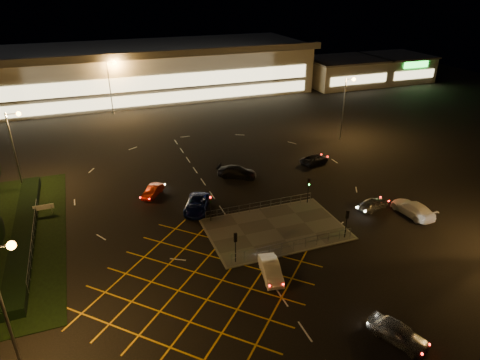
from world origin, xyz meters
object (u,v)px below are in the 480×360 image
object	(u,v)px
car_near_silver	(398,332)
car_queue_white	(271,270)
signal_se	(347,218)
signal_ne	(309,186)
car_east_grey	(315,159)
car_approach_white	(413,209)
car_right_silver	(373,204)
car_circ_red	(153,191)
car_left_blue	(197,204)
car_far_dkgrey	(237,172)
signal_nw	(210,203)
signal_sw	(235,242)

from	to	relation	value
car_near_silver	car_queue_white	distance (m)	11.64
signal_se	signal_ne	xyz separation A→B (m)	(0.00, 7.99, 0.00)
signal_se	car_east_grey	size ratio (longest dim) A/B	0.70
car_approach_white	signal_se	bearing A→B (deg)	4.11
car_right_silver	car_circ_red	bearing A→B (deg)	47.81
signal_se	car_right_silver	bearing A→B (deg)	-147.49
car_circ_red	car_approach_white	distance (m)	30.58
car_left_blue	car_approach_white	distance (m)	24.49
car_far_dkgrey	car_circ_red	size ratio (longest dim) A/B	1.38
signal_se	car_left_blue	bearing A→B (deg)	-40.80
signal_se	signal_nw	world-z (taller)	same
signal_ne	car_far_dkgrey	distance (m)	11.33
signal_se	car_east_grey	world-z (taller)	signal_se
car_left_blue	car_circ_red	distance (m)	6.80
car_near_silver	signal_ne	bearing A→B (deg)	55.01
signal_nw	car_right_silver	xyz separation A→B (m)	(18.42, -3.89, -1.67)
car_far_dkgrey	car_east_grey	bearing A→B (deg)	-57.32
car_near_silver	car_left_blue	xyz separation A→B (m)	(-8.70, 24.15, -0.02)
signal_sw	car_right_silver	size ratio (longest dim) A/B	0.77
signal_sw	car_far_dkgrey	bearing A→B (deg)	-110.55
car_circ_red	car_east_grey	xyz separation A→B (m)	(23.64, 1.89, 0.00)
signal_ne	car_east_grey	distance (m)	12.46
car_left_blue	car_right_silver	size ratio (longest dim) A/B	1.32
car_far_dkgrey	car_approach_white	xyz separation A→B (m)	(15.12, -16.42, 0.03)
signal_se	signal_ne	size ratio (longest dim) A/B	1.00
signal_ne	car_near_silver	distance (m)	21.59
signal_sw	car_queue_white	world-z (taller)	signal_sw
signal_nw	car_approach_white	size ratio (longest dim) A/B	0.58
signal_sw	signal_se	xyz separation A→B (m)	(12.00, 0.00, 0.00)
signal_se	car_circ_red	size ratio (longest dim) A/B	0.83
signal_ne	signal_se	bearing A→B (deg)	-90.00
car_queue_white	car_east_grey	xyz separation A→B (m)	(16.51, 21.30, -0.09)
signal_sw	signal_nw	size ratio (longest dim) A/B	1.00
car_right_silver	car_circ_red	distance (m)	26.33
car_far_dkgrey	car_left_blue	bearing A→B (deg)	163.46
signal_ne	car_east_grey	size ratio (longest dim) A/B	0.70
signal_nw	car_near_silver	world-z (taller)	signal_nw
signal_sw	signal_nw	world-z (taller)	same
signal_nw	signal_ne	world-z (taller)	same
car_queue_white	signal_ne	bearing A→B (deg)	59.63
car_east_grey	car_approach_white	xyz separation A→B (m)	(3.04, -16.84, 0.16)
car_far_dkgrey	signal_nw	bearing A→B (deg)	176.56
car_left_blue	car_far_dkgrey	xyz separation A→B (m)	(7.44, 6.88, 0.01)
signal_nw	car_left_blue	distance (m)	3.49
car_queue_white	car_circ_red	bearing A→B (deg)	121.28
signal_se	car_right_silver	size ratio (longest dim) A/B	0.77
car_queue_white	car_right_silver	xyz separation A→B (m)	(16.14, 7.10, -0.03)
car_right_silver	car_circ_red	world-z (taller)	car_right_silver
signal_sw	car_approach_white	distance (m)	21.93
car_far_dkgrey	car_right_silver	distance (m)	18.09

